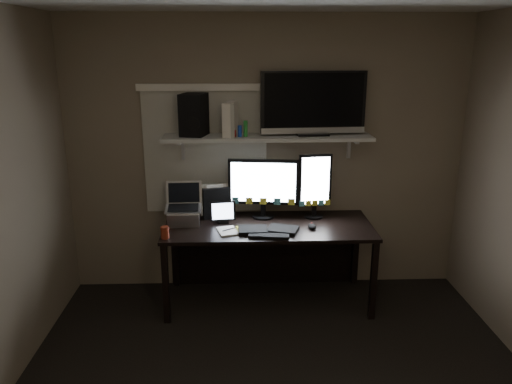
{
  "coord_description": "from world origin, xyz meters",
  "views": [
    {
      "loc": [
        -0.25,
        -2.64,
        2.24
      ],
      "look_at": [
        -0.11,
        1.25,
        1.08
      ],
      "focal_mm": 35.0,
      "sensor_mm": 36.0,
      "label": 1
    }
  ],
  "objects_px": {
    "cup": "(165,233)",
    "tv": "(313,104)",
    "speaker": "(194,115)",
    "keyboard": "(268,230)",
    "mouse": "(312,226)",
    "tablet": "(223,212)",
    "monitor_landscape": "(263,188)",
    "game_console": "(230,119)",
    "monitor_portrait": "(315,186)",
    "laptop": "(183,205)",
    "desk": "(267,239)"
  },
  "relations": [
    {
      "from": "tablet",
      "to": "game_console",
      "type": "xyz_separation_m",
      "value": [
        0.08,
        0.12,
        0.8
      ]
    },
    {
      "from": "keyboard",
      "to": "laptop",
      "type": "distance_m",
      "value": 0.77
    },
    {
      "from": "mouse",
      "to": "cup",
      "type": "xyz_separation_m",
      "value": [
        -1.22,
        -0.18,
        0.03
      ]
    },
    {
      "from": "keyboard",
      "to": "cup",
      "type": "distance_m",
      "value": 0.85
    },
    {
      "from": "keyboard",
      "to": "cup",
      "type": "xyz_separation_m",
      "value": [
        -0.84,
        -0.12,
        0.03
      ]
    },
    {
      "from": "monitor_landscape",
      "to": "cup",
      "type": "bearing_deg",
      "value": -142.5
    },
    {
      "from": "speaker",
      "to": "laptop",
      "type": "bearing_deg",
      "value": -107.97
    },
    {
      "from": "monitor_portrait",
      "to": "laptop",
      "type": "distance_m",
      "value": 1.17
    },
    {
      "from": "mouse",
      "to": "speaker",
      "type": "xyz_separation_m",
      "value": [
        -1.0,
        0.32,
        0.91
      ]
    },
    {
      "from": "tablet",
      "to": "tv",
      "type": "bearing_deg",
      "value": 1.65
    },
    {
      "from": "monitor_portrait",
      "to": "tablet",
      "type": "height_order",
      "value": "monitor_portrait"
    },
    {
      "from": "keyboard",
      "to": "game_console",
      "type": "xyz_separation_m",
      "value": [
        -0.31,
        0.36,
        0.88
      ]
    },
    {
      "from": "tv",
      "to": "speaker",
      "type": "bearing_deg",
      "value": 175.02
    },
    {
      "from": "laptop",
      "to": "game_console",
      "type": "relative_size",
      "value": 1.21
    },
    {
      "from": "monitor_landscape",
      "to": "keyboard",
      "type": "distance_m",
      "value": 0.45
    },
    {
      "from": "cup",
      "to": "keyboard",
      "type": "bearing_deg",
      "value": 8.08
    },
    {
      "from": "game_console",
      "to": "desk",
      "type": "bearing_deg",
      "value": 2.12
    },
    {
      "from": "cup",
      "to": "speaker",
      "type": "bearing_deg",
      "value": 66.02
    },
    {
      "from": "speaker",
      "to": "keyboard",
      "type": "bearing_deg",
      "value": -16.48
    },
    {
      "from": "keyboard",
      "to": "speaker",
      "type": "relative_size",
      "value": 1.41
    },
    {
      "from": "desk",
      "to": "keyboard",
      "type": "relative_size",
      "value": 3.56
    },
    {
      "from": "desk",
      "to": "monitor_portrait",
      "type": "bearing_deg",
      "value": 8.72
    },
    {
      "from": "monitor_landscape",
      "to": "laptop",
      "type": "height_order",
      "value": "monitor_landscape"
    },
    {
      "from": "mouse",
      "to": "cup",
      "type": "bearing_deg",
      "value": -178.36
    },
    {
      "from": "desk",
      "to": "laptop",
      "type": "height_order",
      "value": "laptop"
    },
    {
      "from": "mouse",
      "to": "monitor_landscape",
      "type": "bearing_deg",
      "value": 136.32
    },
    {
      "from": "monitor_landscape",
      "to": "tablet",
      "type": "height_order",
      "value": "monitor_landscape"
    },
    {
      "from": "keyboard",
      "to": "speaker",
      "type": "bearing_deg",
      "value": 156.79
    },
    {
      "from": "laptop",
      "to": "cup",
      "type": "bearing_deg",
      "value": -111.75
    },
    {
      "from": "mouse",
      "to": "tv",
      "type": "relative_size",
      "value": 0.12
    },
    {
      "from": "speaker",
      "to": "tablet",
      "type": "bearing_deg",
      "value": -16.15
    },
    {
      "from": "desk",
      "to": "monitor_portrait",
      "type": "height_order",
      "value": "monitor_portrait"
    },
    {
      "from": "cup",
      "to": "tv",
      "type": "height_order",
      "value": "tv"
    },
    {
      "from": "mouse",
      "to": "tablet",
      "type": "relative_size",
      "value": 0.47
    },
    {
      "from": "mouse",
      "to": "desk",
      "type": "bearing_deg",
      "value": 142.46
    },
    {
      "from": "desk",
      "to": "tablet",
      "type": "height_order",
      "value": "tablet"
    },
    {
      "from": "monitor_portrait",
      "to": "tv",
      "type": "bearing_deg",
      "value": 148.09
    },
    {
      "from": "keyboard",
      "to": "tablet",
      "type": "xyz_separation_m",
      "value": [
        -0.38,
        0.24,
        0.08
      ]
    },
    {
      "from": "tablet",
      "to": "cup",
      "type": "height_order",
      "value": "tablet"
    },
    {
      "from": "tablet",
      "to": "speaker",
      "type": "bearing_deg",
      "value": 141.09
    },
    {
      "from": "mouse",
      "to": "laptop",
      "type": "bearing_deg",
      "value": 165.15
    },
    {
      "from": "keyboard",
      "to": "tablet",
      "type": "bearing_deg",
      "value": 156.59
    },
    {
      "from": "tv",
      "to": "laptop",
      "type": "bearing_deg",
      "value": -176.69
    },
    {
      "from": "mouse",
      "to": "tv",
      "type": "bearing_deg",
      "value": 78.98
    },
    {
      "from": "laptop",
      "to": "monitor_portrait",
      "type": "bearing_deg",
      "value": 3.68
    },
    {
      "from": "laptop",
      "to": "speaker",
      "type": "xyz_separation_m",
      "value": [
        0.11,
        0.16,
        0.75
      ]
    },
    {
      "from": "cup",
      "to": "monitor_landscape",
      "type": "bearing_deg",
      "value": 30.57
    },
    {
      "from": "laptop",
      "to": "cup",
      "type": "relative_size",
      "value": 3.5
    },
    {
      "from": "desk",
      "to": "monitor_landscape",
      "type": "relative_size",
      "value": 2.86
    },
    {
      "from": "monitor_portrait",
      "to": "mouse",
      "type": "xyz_separation_m",
      "value": [
        -0.06,
        -0.28,
        -0.28
      ]
    }
  ]
}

